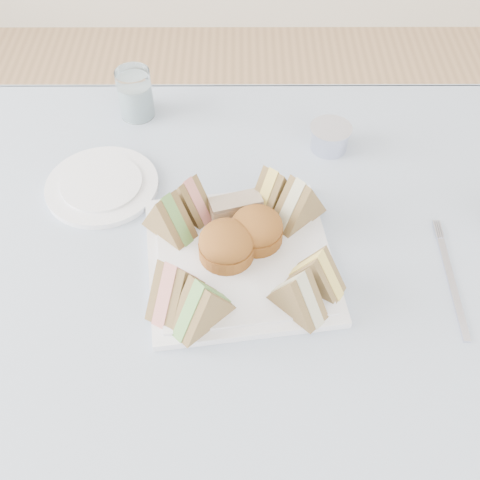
{
  "coord_description": "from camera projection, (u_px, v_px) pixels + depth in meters",
  "views": [
    {
      "loc": [
        -0.05,
        -0.47,
        1.44
      ],
      "look_at": [
        -0.05,
        0.08,
        0.8
      ],
      "focal_mm": 45.0,
      "sensor_mm": 36.0,
      "label": 1
    }
  ],
  "objects": [
    {
      "name": "table",
      "position": [
        264.0,
        419.0,
        1.12
      ],
      "size": [
        0.9,
        0.9,
        0.74
      ],
      "primitive_type": "cube",
      "color": "brown",
      "rests_on": "floor"
    },
    {
      "name": "tablecloth",
      "position": [
        273.0,
        307.0,
        0.83
      ],
      "size": [
        1.02,
        1.02,
        0.01
      ],
      "primitive_type": "cube",
      "color": "#99B1D1",
      "rests_on": "table"
    },
    {
      "name": "serving_plate",
      "position": [
        240.0,
        260.0,
        0.87
      ],
      "size": [
        0.3,
        0.3,
        0.01
      ],
      "primitive_type": "cube",
      "rotation": [
        0.0,
        0.0,
        0.14
      ],
      "color": "white",
      "rests_on": "tablecloth"
    },
    {
      "name": "sandwich_fl_a",
      "position": [
        174.0,
        283.0,
        0.79
      ],
      "size": [
        0.08,
        0.1,
        0.08
      ],
      "primitive_type": null,
      "rotation": [
        0.0,
        0.0,
        1.07
      ],
      "color": "brown",
      "rests_on": "serving_plate"
    },
    {
      "name": "sandwich_fl_b",
      "position": [
        201.0,
        301.0,
        0.77
      ],
      "size": [
        0.09,
        0.09,
        0.08
      ],
      "primitive_type": null,
      "rotation": [
        0.0,
        0.0,
        0.76
      ],
      "color": "brown",
      "rests_on": "serving_plate"
    },
    {
      "name": "sandwich_fr_a",
      "position": [
        318.0,
        269.0,
        0.81
      ],
      "size": [
        0.09,
        0.07,
        0.07
      ],
      "primitive_type": null,
      "rotation": [
        0.0,
        0.0,
        -0.56
      ],
      "color": "brown",
      "rests_on": "serving_plate"
    },
    {
      "name": "sandwich_fr_b",
      "position": [
        298.0,
        292.0,
        0.78
      ],
      "size": [
        0.09,
        0.09,
        0.07
      ],
      "primitive_type": null,
      "rotation": [
        0.0,
        0.0,
        -0.78
      ],
      "color": "brown",
      "rests_on": "serving_plate"
    },
    {
      "name": "sandwich_bl_a",
      "position": [
        168.0,
        214.0,
        0.87
      ],
      "size": [
        0.09,
        0.09,
        0.08
      ],
      "primitive_type": null,
      "rotation": [
        0.0,
        0.0,
        2.4
      ],
      "color": "brown",
      "rests_on": "serving_plate"
    },
    {
      "name": "sandwich_bl_b",
      "position": [
        189.0,
        197.0,
        0.9
      ],
      "size": [
        0.08,
        0.08,
        0.07
      ],
      "primitive_type": null,
      "rotation": [
        0.0,
        0.0,
        2.42
      ],
      "color": "brown",
      "rests_on": "serving_plate"
    },
    {
      "name": "sandwich_br_a",
      "position": [
        299.0,
        200.0,
        0.89
      ],
      "size": [
        0.09,
        0.09,
        0.08
      ],
      "primitive_type": null,
      "rotation": [
        0.0,
        0.0,
        -2.38
      ],
      "color": "brown",
      "rests_on": "serving_plate"
    },
    {
      "name": "sandwich_br_b",
      "position": [
        273.0,
        188.0,
        0.91
      ],
      "size": [
        0.08,
        0.09,
        0.07
      ],
      "primitive_type": null,
      "rotation": [
        0.0,
        0.0,
        -2.26
      ],
      "color": "brown",
      "rests_on": "serving_plate"
    },
    {
      "name": "scone_left",
      "position": [
        226.0,
        244.0,
        0.85
      ],
      "size": [
        0.1,
        0.1,
        0.05
      ],
      "primitive_type": "cylinder",
      "rotation": [
        0.0,
        0.0,
        0.24
      ],
      "color": "brown",
      "rests_on": "serving_plate"
    },
    {
      "name": "scone_right",
      "position": [
        257.0,
        229.0,
        0.87
      ],
      "size": [
        0.11,
        0.11,
        0.05
      ],
      "primitive_type": "cylinder",
      "rotation": [
        0.0,
        0.0,
        0.51
      ],
      "color": "brown",
      "rests_on": "serving_plate"
    },
    {
      "name": "pastry_slice",
      "position": [
        236.0,
        208.0,
        0.91
      ],
      "size": [
        0.08,
        0.05,
        0.04
      ],
      "primitive_type": "cube",
      "rotation": [
        0.0,
        0.0,
        0.29
      ],
      "color": "beige",
      "rests_on": "serving_plate"
    },
    {
      "name": "side_plate",
      "position": [
        102.0,
        186.0,
        0.97
      ],
      "size": [
        0.22,
        0.22,
        0.01
      ],
      "primitive_type": "cylinder",
      "rotation": [
        0.0,
        0.0,
        0.22
      ],
      "color": "white",
      "rests_on": "tablecloth"
    },
    {
      "name": "water_glass",
      "position": [
        135.0,
        94.0,
        1.07
      ],
      "size": [
        0.07,
        0.07,
        0.09
      ],
      "primitive_type": "cylinder",
      "rotation": [
        0.0,
        0.0,
        0.17
      ],
      "color": "white",
      "rests_on": "tablecloth"
    },
    {
      "name": "tea_strainer",
      "position": [
        330.0,
        139.0,
        1.03
      ],
      "size": [
        0.08,
        0.08,
        0.04
      ],
      "primitive_type": "cylinder",
      "rotation": [
        0.0,
        0.0,
        -0.1
      ],
      "color": "silver",
      "rests_on": "tablecloth"
    },
    {
      "name": "fork",
      "position": [
        453.0,
        287.0,
        0.85
      ],
      "size": [
        0.01,
        0.18,
        0.0
      ],
      "primitive_type": "cube",
      "rotation": [
        0.0,
        0.0,
        -0.02
      ],
      "color": "silver",
      "rests_on": "tablecloth"
    }
  ]
}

